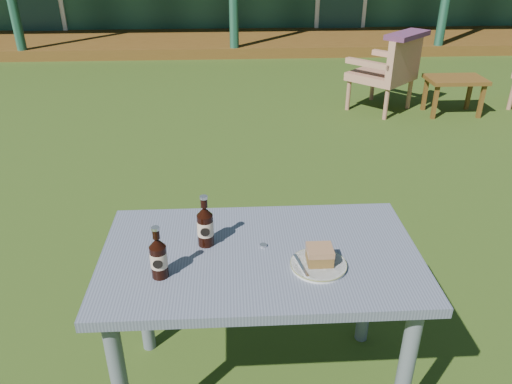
{
  "coord_description": "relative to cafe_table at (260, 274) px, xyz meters",
  "views": [
    {
      "loc": [
        -0.1,
        -3.15,
        1.8
      ],
      "look_at": [
        0.0,
        -1.3,
        0.82
      ],
      "focal_mm": 35.0,
      "sensor_mm": 36.0,
      "label": 1
    }
  ],
  "objects": [
    {
      "name": "ground",
      "position": [
        0.0,
        1.6,
        -0.62
      ],
      "size": [
        80.0,
        80.0,
        0.0
      ],
      "primitive_type": "plane",
      "color": "#334916"
    },
    {
      "name": "cafe_table",
      "position": [
        0.0,
        0.0,
        0.0
      ],
      "size": [
        1.2,
        0.7,
        0.72
      ],
      "color": "slate",
      "rests_on": "ground"
    },
    {
      "name": "plate",
      "position": [
        0.2,
        -0.1,
        0.11
      ],
      "size": [
        0.2,
        0.2,
        0.01
      ],
      "color": "silver",
      "rests_on": "cafe_table"
    },
    {
      "name": "cake_slice",
      "position": [
        0.21,
        -0.09,
        0.15
      ],
      "size": [
        0.09,
        0.09,
        0.06
      ],
      "color": "brown",
      "rests_on": "plate"
    },
    {
      "name": "fork",
      "position": [
        0.14,
        -0.11,
        0.12
      ],
      "size": [
        0.04,
        0.14,
        0.0
      ],
      "primitive_type": "cube",
      "rotation": [
        0.0,
        0.0,
        0.22
      ],
      "color": "silver",
      "rests_on": "plate"
    },
    {
      "name": "cola_bottle_near",
      "position": [
        -0.21,
        0.07,
        0.19
      ],
      "size": [
        0.06,
        0.06,
        0.21
      ],
      "color": "black",
      "rests_on": "cafe_table"
    },
    {
      "name": "cola_bottle_far",
      "position": [
        -0.36,
        -0.12,
        0.18
      ],
      "size": [
        0.06,
        0.06,
        0.2
      ],
      "color": "black",
      "rests_on": "cafe_table"
    },
    {
      "name": "bottle_cap",
      "position": [
        0.01,
        0.04,
        0.11
      ],
      "size": [
        0.03,
        0.03,
        0.01
      ],
      "primitive_type": "cylinder",
      "color": "silver",
      "rests_on": "cafe_table"
    },
    {
      "name": "armchair_left",
      "position": [
        1.62,
        3.73,
        -0.16
      ],
      "size": [
        0.83,
        0.83,
        0.82
      ],
      "color": "#A97154",
      "rests_on": "ground"
    },
    {
      "name": "floral_throw",
      "position": [
        1.74,
        3.61,
        0.22
      ],
      "size": [
        0.57,
        0.56,
        0.05
      ],
      "primitive_type": "cube",
      "rotation": [
        0.0,
        0.0,
        3.91
      ],
      "color": "#552B4A",
      "rests_on": "armchair_left"
    },
    {
      "name": "side_table",
      "position": [
        2.32,
        3.58,
        -0.28
      ],
      "size": [
        0.6,
        0.4,
        0.4
      ],
      "color": "brown",
      "rests_on": "ground"
    }
  ]
}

